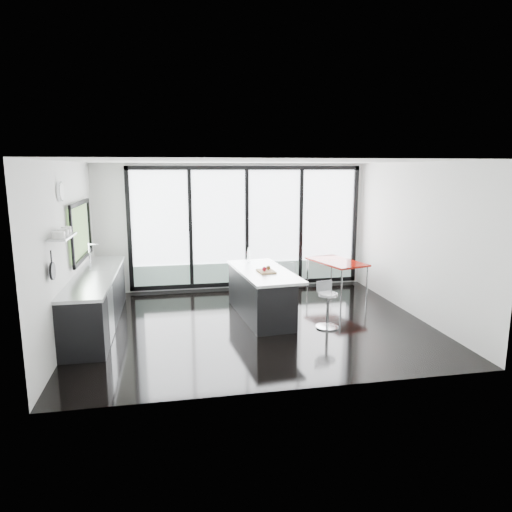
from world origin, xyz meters
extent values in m
cube|color=black|center=(0.00, 0.00, 0.00)|extent=(6.00, 5.00, 0.00)
cube|color=white|center=(0.00, 0.00, 2.80)|extent=(6.00, 5.00, 0.00)
cube|color=silver|center=(0.00, 2.50, 1.40)|extent=(6.00, 0.00, 2.80)
cube|color=white|center=(0.30, 2.47, 1.40)|extent=(5.00, 0.02, 2.50)
cube|color=slate|center=(0.30, 2.43, 0.37)|extent=(5.00, 0.02, 0.44)
cube|color=black|center=(-0.95, 2.43, 1.40)|extent=(0.08, 0.04, 2.50)
cube|color=black|center=(0.30, 2.43, 1.40)|extent=(0.08, 0.04, 2.50)
cube|color=black|center=(1.55, 2.43, 1.40)|extent=(0.08, 0.04, 2.50)
cube|color=silver|center=(0.00, -2.50, 1.40)|extent=(6.00, 0.00, 2.80)
cube|color=silver|center=(-3.00, 0.00, 1.40)|extent=(0.00, 5.00, 2.80)
cube|color=#597D44|center=(-2.97, 0.90, 1.60)|extent=(0.02, 1.60, 0.90)
cube|color=#AAADAF|center=(-2.87, -0.85, 1.75)|extent=(0.25, 0.80, 0.03)
cylinder|color=white|center=(-2.97, -0.30, 2.35)|extent=(0.04, 0.30, 0.30)
cylinder|color=black|center=(-2.94, -1.25, 1.35)|extent=(0.03, 0.24, 0.24)
cube|color=silver|center=(3.00, 0.00, 1.40)|extent=(0.00, 5.00, 2.80)
cube|color=black|center=(-2.67, 0.40, 0.43)|extent=(0.65, 3.20, 0.87)
cube|color=#AAADAF|center=(-2.67, 0.40, 0.90)|extent=(0.69, 3.24, 0.05)
cube|color=#AAADAF|center=(-2.67, 0.90, 0.90)|extent=(0.45, 0.48, 0.06)
cylinder|color=silver|center=(-2.82, 0.90, 1.14)|extent=(0.02, 0.02, 0.44)
cube|color=#AAADAF|center=(-2.36, -0.35, 0.42)|extent=(0.03, 0.60, 0.80)
cube|color=black|center=(0.19, 0.38, 0.41)|extent=(0.89, 2.11, 0.81)
cube|color=#AAADAF|center=(0.26, 0.39, 0.84)|extent=(1.08, 2.19, 0.05)
cube|color=tan|center=(0.27, 0.25, 0.87)|extent=(0.31, 0.40, 0.03)
sphere|color=maroon|center=(0.23, 0.20, 0.93)|extent=(0.09, 0.09, 0.08)
sphere|color=brown|center=(0.33, 0.30, 0.93)|extent=(0.09, 0.09, 0.08)
cylinder|color=silver|center=(0.10, 1.08, 0.99)|extent=(0.07, 0.07, 0.26)
cylinder|color=silver|center=(1.20, -0.45, 0.31)|extent=(0.46, 0.46, 0.62)
cylinder|color=silver|center=(0.79, 0.71, 0.35)|extent=(0.52, 0.52, 0.69)
cube|color=#760B04|center=(2.13, 1.62, 0.36)|extent=(1.11, 1.50, 0.72)
camera|label=1|loc=(-1.39, -7.53, 2.69)|focal=32.00mm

